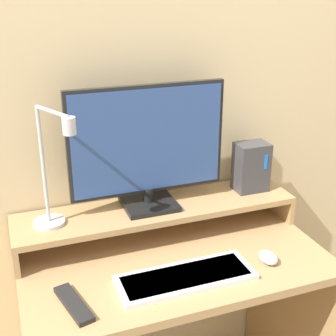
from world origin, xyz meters
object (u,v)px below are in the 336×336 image
object	(u,v)px
router_dock	(251,167)
remote_control	(74,304)
mouse	(268,257)
keyboard	(186,277)
desk_lamp	(53,180)
monitor	(148,146)

from	to	relation	value
router_dock	remote_control	world-z (taller)	router_dock
router_dock	mouse	size ratio (longest dim) A/B	2.37
router_dock	keyboard	distance (m)	0.54
desk_lamp	mouse	bearing A→B (deg)	-22.07
monitor	remote_control	distance (m)	0.57
mouse	remote_control	xyz separation A→B (m)	(-0.64, -0.00, -0.01)
desk_lamp	mouse	xyz separation A→B (m)	(0.64, -0.26, -0.27)
router_dock	remote_control	xyz separation A→B (m)	(-0.74, -0.32, -0.20)
keyboard	remote_control	world-z (taller)	keyboard
monitor	desk_lamp	world-z (taller)	monitor
mouse	remote_control	size ratio (longest dim) A/B	0.41
monitor	router_dock	distance (m)	0.43
keyboard	mouse	bearing A→B (deg)	-0.30
desk_lamp	keyboard	world-z (taller)	desk_lamp
keyboard	mouse	xyz separation A→B (m)	(0.29, -0.00, 0.01)
router_dock	desk_lamp	bearing A→B (deg)	-175.68
desk_lamp	monitor	bearing A→B (deg)	10.26
monitor	desk_lamp	bearing A→B (deg)	-169.74
monitor	remote_control	bearing A→B (deg)	-135.98
remote_control	mouse	bearing A→B (deg)	0.23
mouse	remote_control	bearing A→B (deg)	-179.77
router_dock	mouse	world-z (taller)	router_dock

